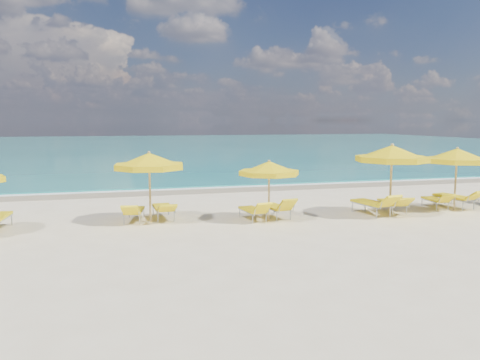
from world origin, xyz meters
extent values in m
plane|color=beige|center=(0.00, 0.00, 0.00)|extent=(120.00, 120.00, 0.00)
cube|color=#157B78|center=(0.00, 48.00, 0.00)|extent=(120.00, 80.00, 0.30)
cube|color=tan|center=(0.00, 7.40, 0.00)|extent=(120.00, 2.60, 0.01)
cube|color=white|center=(0.00, 8.20, 0.00)|extent=(120.00, 1.20, 0.03)
cube|color=white|center=(-6.00, 17.00, 0.00)|extent=(14.00, 0.36, 0.05)
cube|color=white|center=(8.00, 24.00, 0.00)|extent=(18.00, 0.30, 0.05)
cylinder|color=tan|center=(-3.33, 0.59, 1.14)|extent=(0.07, 0.07, 2.28)
cone|color=yellow|center=(-3.33, 0.59, 2.09)|extent=(2.88, 2.88, 0.46)
cylinder|color=yellow|center=(-3.33, 0.59, 1.87)|extent=(2.90, 2.90, 0.18)
sphere|color=tan|center=(-3.33, 0.59, 2.33)|extent=(0.10, 0.10, 0.10)
cylinder|color=tan|center=(0.55, -0.20, 0.99)|extent=(0.06, 0.06, 1.99)
cone|color=yellow|center=(0.55, -0.20, 1.83)|extent=(2.24, 2.24, 0.40)
cylinder|color=yellow|center=(0.55, -0.20, 1.63)|extent=(2.26, 2.26, 0.16)
sphere|color=tan|center=(0.55, -0.20, 2.03)|extent=(0.09, 0.09, 0.09)
cylinder|color=tan|center=(4.97, -0.54, 1.23)|extent=(0.08, 0.08, 2.47)
cone|color=yellow|center=(4.97, -0.54, 2.27)|extent=(2.75, 2.75, 0.49)
cylinder|color=yellow|center=(4.97, -0.54, 2.03)|extent=(2.78, 2.78, 0.20)
sphere|color=tan|center=(4.97, -0.54, 2.52)|extent=(0.11, 0.11, 0.11)
cylinder|color=tan|center=(7.96, -0.20, 1.15)|extent=(0.07, 0.07, 2.29)
cone|color=yellow|center=(7.96, -0.20, 2.11)|extent=(2.44, 2.44, 0.46)
cylinder|color=yellow|center=(7.96, -0.20, 1.89)|extent=(2.46, 2.46, 0.18)
sphere|color=tan|center=(7.96, -0.20, 2.34)|extent=(0.10, 0.10, 0.10)
cube|color=yellow|center=(-3.84, 1.00, 0.35)|extent=(0.76, 1.30, 0.07)
cube|color=yellow|center=(-3.99, 0.17, 0.52)|extent=(0.63, 0.60, 0.39)
cube|color=yellow|center=(-2.86, 1.16, 0.38)|extent=(0.65, 1.35, 0.08)
cube|color=yellow|center=(-2.81, 0.22, 0.52)|extent=(0.62, 0.62, 0.34)
cube|color=yellow|center=(0.06, 0.12, 0.34)|extent=(0.69, 1.25, 0.07)
cube|color=yellow|center=(0.17, -0.67, 0.54)|extent=(0.59, 0.53, 0.43)
cube|color=yellow|center=(0.95, 0.32, 0.37)|extent=(0.77, 1.35, 0.08)
cube|color=yellow|center=(1.08, -0.52, 0.58)|extent=(0.64, 0.57, 0.47)
cube|color=yellow|center=(4.45, -0.06, 0.42)|extent=(0.88, 1.53, 0.09)
cube|color=yellow|center=(4.62, -1.04, 0.63)|extent=(0.74, 0.69, 0.49)
cube|color=yellow|center=(5.43, 0.06, 0.37)|extent=(0.73, 1.34, 0.08)
cube|color=yellow|center=(5.31, -0.82, 0.53)|extent=(0.64, 0.62, 0.39)
cube|color=yellow|center=(7.52, 0.38, 0.33)|extent=(0.65, 1.20, 0.07)
cube|color=yellow|center=(7.42, -0.40, 0.50)|extent=(0.56, 0.53, 0.39)
cube|color=yellow|center=(8.32, 0.34, 0.42)|extent=(0.90, 1.54, 0.09)
cube|color=yellow|center=(8.50, -0.65, 0.61)|extent=(0.75, 0.73, 0.44)
camera|label=1|loc=(-4.41, -14.94, 3.37)|focal=35.00mm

